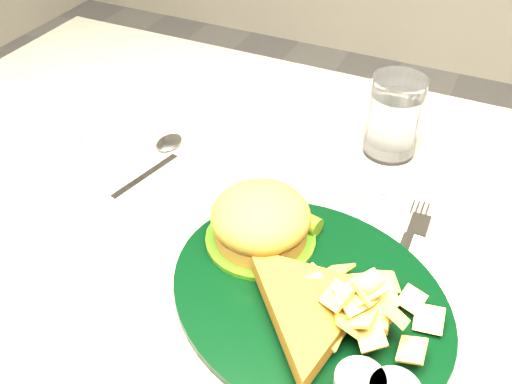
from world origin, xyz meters
TOP-DOWN VIEW (x-y plane):
  - dinner_plate at (0.05, -0.05)m, footprint 0.36×0.34m
  - water_glass at (0.05, 0.22)m, footprint 0.08×0.08m
  - fork_napkin at (0.12, 0.02)m, footprint 0.12×0.16m
  - spoon at (-0.20, 0.04)m, footprint 0.07×0.15m
  - ramekin at (-0.30, 0.08)m, footprint 0.05×0.05m
  - wrapped_straw at (0.03, 0.10)m, footprint 0.22×0.18m

SIDE VIEW (x-z plane):
  - wrapped_straw at x=0.03m, z-range 0.75..0.76m
  - spoon at x=-0.20m, z-range 0.75..0.76m
  - fork_napkin at x=0.12m, z-range 0.75..0.76m
  - ramekin at x=-0.30m, z-range 0.75..0.78m
  - dinner_plate at x=0.05m, z-range 0.75..0.82m
  - water_glass at x=0.05m, z-range 0.75..0.86m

